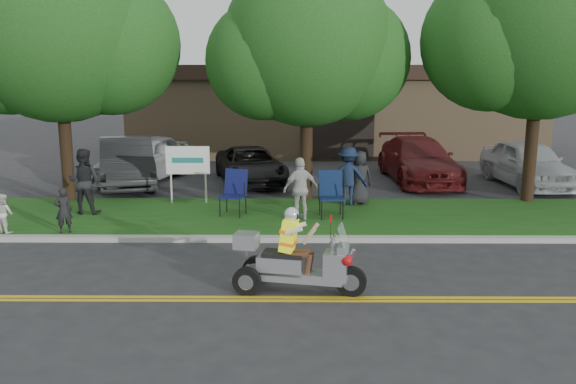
{
  "coord_description": "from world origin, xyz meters",
  "views": [
    {
      "loc": [
        0.09,
        -10.55,
        4.05
      ],
      "look_at": [
        -0.0,
        2.0,
        1.4
      ],
      "focal_mm": 38.0,
      "sensor_mm": 36.0,
      "label": 1
    }
  ],
  "objects_px": {
    "trike_scooter": "(293,263)",
    "spectator_adult_right": "(301,189)",
    "spectator_adult_mid": "(84,181)",
    "parked_car_far_right": "(528,163)",
    "parked_car_mid": "(251,165)",
    "parked_car_right": "(418,160)",
    "lawn_chair_a": "(331,191)",
    "parked_car_far_left": "(144,158)",
    "parked_car_left": "(127,162)",
    "lawn_chair_b": "(235,189)"
  },
  "relations": [
    {
      "from": "lawn_chair_a",
      "to": "parked_car_far_right",
      "type": "distance_m",
      "value": 8.27
    },
    {
      "from": "parked_car_far_left",
      "to": "parked_car_left",
      "type": "xyz_separation_m",
      "value": [
        -0.39,
        -0.78,
        -0.0
      ]
    },
    {
      "from": "spectator_adult_mid",
      "to": "parked_car_right",
      "type": "distance_m",
      "value": 11.25
    },
    {
      "from": "parked_car_far_left",
      "to": "parked_car_far_right",
      "type": "height_order",
      "value": "parked_car_far_left"
    },
    {
      "from": "parked_car_left",
      "to": "parked_car_right",
      "type": "height_order",
      "value": "parked_car_left"
    },
    {
      "from": "parked_car_mid",
      "to": "parked_car_right",
      "type": "relative_size",
      "value": 0.85
    },
    {
      "from": "spectator_adult_right",
      "to": "lawn_chair_b",
      "type": "bearing_deg",
      "value": -42.9
    },
    {
      "from": "lawn_chair_b",
      "to": "parked_car_far_left",
      "type": "xyz_separation_m",
      "value": [
        -3.66,
        5.21,
        0.02
      ]
    },
    {
      "from": "lawn_chair_b",
      "to": "parked_car_far_left",
      "type": "distance_m",
      "value": 6.37
    },
    {
      "from": "trike_scooter",
      "to": "spectator_adult_right",
      "type": "xyz_separation_m",
      "value": [
        0.19,
        4.82,
        0.36
      ]
    },
    {
      "from": "spectator_adult_mid",
      "to": "spectator_adult_right",
      "type": "height_order",
      "value": "spectator_adult_mid"
    },
    {
      "from": "parked_car_mid",
      "to": "parked_car_right",
      "type": "distance_m",
      "value": 5.87
    },
    {
      "from": "parked_car_far_left",
      "to": "parked_car_mid",
      "type": "bearing_deg",
      "value": 9.73
    },
    {
      "from": "parked_car_mid",
      "to": "parked_car_far_right",
      "type": "xyz_separation_m",
      "value": [
        9.33,
        -0.53,
        0.17
      ]
    },
    {
      "from": "trike_scooter",
      "to": "parked_car_far_right",
      "type": "height_order",
      "value": "trike_scooter"
    },
    {
      "from": "lawn_chair_a",
      "to": "parked_car_right",
      "type": "bearing_deg",
      "value": 54.95
    },
    {
      "from": "lawn_chair_b",
      "to": "spectator_adult_right",
      "type": "relative_size",
      "value": 0.74
    },
    {
      "from": "lawn_chair_b",
      "to": "parked_car_far_right",
      "type": "relative_size",
      "value": 0.26
    },
    {
      "from": "parked_car_left",
      "to": "spectator_adult_mid",
      "type": "bearing_deg",
      "value": -105.91
    },
    {
      "from": "spectator_adult_right",
      "to": "parked_car_far_right",
      "type": "bearing_deg",
      "value": -171.05
    },
    {
      "from": "lawn_chair_b",
      "to": "parked_car_left",
      "type": "bearing_deg",
      "value": 147.31
    },
    {
      "from": "parked_car_mid",
      "to": "parked_car_left",
      "type": "bearing_deg",
      "value": 173.15
    },
    {
      "from": "lawn_chair_a",
      "to": "parked_car_left",
      "type": "height_order",
      "value": "parked_car_left"
    },
    {
      "from": "lawn_chair_a",
      "to": "trike_scooter",
      "type": "bearing_deg",
      "value": -103.95
    },
    {
      "from": "spectator_adult_mid",
      "to": "parked_car_far_right",
      "type": "xyz_separation_m",
      "value": [
        13.45,
        4.31,
        -0.2
      ]
    },
    {
      "from": "lawn_chair_b",
      "to": "spectator_adult_right",
      "type": "xyz_separation_m",
      "value": [
        1.75,
        -0.6,
        0.14
      ]
    },
    {
      "from": "lawn_chair_b",
      "to": "spectator_adult_mid",
      "type": "height_order",
      "value": "spectator_adult_mid"
    },
    {
      "from": "trike_scooter",
      "to": "spectator_adult_right",
      "type": "relative_size",
      "value": 1.48
    },
    {
      "from": "spectator_adult_right",
      "to": "parked_car_far_left",
      "type": "relative_size",
      "value": 0.34
    },
    {
      "from": "trike_scooter",
      "to": "lawn_chair_a",
      "type": "height_order",
      "value": "trike_scooter"
    },
    {
      "from": "lawn_chair_a",
      "to": "parked_car_right",
      "type": "distance_m",
      "value": 6.44
    },
    {
      "from": "lawn_chair_a",
      "to": "parked_car_far_right",
      "type": "bearing_deg",
      "value": 30.56
    },
    {
      "from": "lawn_chair_b",
      "to": "spectator_adult_right",
      "type": "height_order",
      "value": "spectator_adult_right"
    },
    {
      "from": "parked_car_far_right",
      "to": "spectator_adult_right",
      "type": "bearing_deg",
      "value": -152.07
    },
    {
      "from": "lawn_chair_b",
      "to": "parked_car_right",
      "type": "distance_m",
      "value": 7.93
    },
    {
      "from": "lawn_chair_b",
      "to": "parked_car_right",
      "type": "xyz_separation_m",
      "value": [
        5.95,
        5.24,
        -0.03
      ]
    },
    {
      "from": "parked_car_far_left",
      "to": "parked_car_far_right",
      "type": "relative_size",
      "value": 1.03
    },
    {
      "from": "trike_scooter",
      "to": "lawn_chair_b",
      "type": "relative_size",
      "value": 2.01
    },
    {
      "from": "trike_scooter",
      "to": "lawn_chair_b",
      "type": "distance_m",
      "value": 5.64
    },
    {
      "from": "lawn_chair_a",
      "to": "parked_car_left",
      "type": "relative_size",
      "value": 0.25
    },
    {
      "from": "trike_scooter",
      "to": "parked_car_right",
      "type": "height_order",
      "value": "trike_scooter"
    },
    {
      "from": "trike_scooter",
      "to": "parked_car_far_left",
      "type": "distance_m",
      "value": 11.84
    },
    {
      "from": "spectator_adult_mid",
      "to": "parked_car_left",
      "type": "relative_size",
      "value": 0.36
    },
    {
      "from": "parked_car_far_left",
      "to": "lawn_chair_b",
      "type": "bearing_deg",
      "value": -40.47
    },
    {
      "from": "trike_scooter",
      "to": "parked_car_right",
      "type": "distance_m",
      "value": 11.53
    },
    {
      "from": "parked_car_left",
      "to": "parked_car_far_right",
      "type": "relative_size",
      "value": 1.06
    },
    {
      "from": "parked_car_far_right",
      "to": "parked_car_mid",
      "type": "bearing_deg",
      "value": 171.74
    },
    {
      "from": "trike_scooter",
      "to": "parked_car_far_left",
      "type": "height_order",
      "value": "parked_car_far_left"
    },
    {
      "from": "parked_car_mid",
      "to": "parked_car_right",
      "type": "height_order",
      "value": "parked_car_right"
    },
    {
      "from": "parked_car_right",
      "to": "spectator_adult_mid",
      "type": "bearing_deg",
      "value": -156.34
    }
  ]
}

